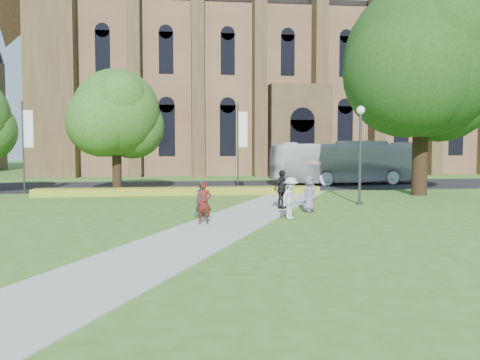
{
  "coord_description": "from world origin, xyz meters",
  "views": [
    {
      "loc": [
        -2.3,
        -20.86,
        3.3
      ],
      "look_at": [
        0.68,
        3.3,
        1.6
      ],
      "focal_mm": 40.0,
      "sensor_mm": 36.0,
      "label": 1
    }
  ],
  "objects": [
    {
      "name": "large_tree",
      "position": [
        13.0,
        11.0,
        8.37
      ],
      "size": [
        9.6,
        9.6,
        13.2
      ],
      "color": "#332114",
      "rests_on": "ground"
    },
    {
      "name": "ground",
      "position": [
        0.0,
        0.0,
        0.0
      ],
      "size": [
        160.0,
        160.0,
        0.0
      ],
      "primitive_type": "plane",
      "color": "#3F611D",
      "rests_on": "ground"
    },
    {
      "name": "pedestrian_3",
      "position": [
        2.97,
        5.03,
        1.0
      ],
      "size": [
        1.14,
        1.12,
        1.93
      ],
      "primitive_type": "imported",
      "rotation": [
        0.0,
        0.0,
        0.76
      ],
      "color": "black",
      "rests_on": "footpath"
    },
    {
      "name": "tour_coach",
      "position": [
        11.35,
        20.11,
        1.74
      ],
      "size": [
        12.6,
        4.53,
        3.43
      ],
      "primitive_type": "imported",
      "rotation": [
        0.0,
        0.0,
        1.71
      ],
      "color": "silver",
      "rests_on": "road"
    },
    {
      "name": "pedestrian_1",
      "position": [
        -1.07,
        2.56,
        0.83
      ],
      "size": [
        0.96,
        0.89,
        1.58
      ],
      "primitive_type": "imported",
      "rotation": [
        0.0,
        0.0,
        0.49
      ],
      "color": "#166B70",
      "rests_on": "footpath"
    },
    {
      "name": "road",
      "position": [
        0.0,
        20.0,
        0.01
      ],
      "size": [
        160.0,
        10.0,
        0.02
      ],
      "primitive_type": "cube",
      "color": "black",
      "rests_on": "ground"
    },
    {
      "name": "streetlamp",
      "position": [
        7.5,
        6.5,
        3.3
      ],
      "size": [
        0.44,
        0.44,
        5.24
      ],
      "color": "#38383D",
      "rests_on": "ground"
    },
    {
      "name": "cathedral",
      "position": [
        10.0,
        39.73,
        12.98
      ],
      "size": [
        52.6,
        18.25,
        28.0
      ],
      "color": "brown",
      "rests_on": "ground"
    },
    {
      "name": "flower_hedge",
      "position": [
        -2.0,
        13.2,
        0.23
      ],
      "size": [
        18.0,
        1.4,
        0.45
      ],
      "primitive_type": "cube",
      "color": "gold",
      "rests_on": "ground"
    },
    {
      "name": "pedestrian_4",
      "position": [
        4.07,
        3.85,
        0.88
      ],
      "size": [
        0.97,
        0.92,
        1.67
      ],
      "primitive_type": "imported",
      "rotation": [
        0.0,
        0.0,
        0.64
      ],
      "color": "slate",
      "rests_on": "footpath"
    },
    {
      "name": "pedestrian_2",
      "position": [
        2.64,
        1.44,
        0.93
      ],
      "size": [
        1.3,
        1.27,
        1.79
      ],
      "primitive_type": "imported",
      "rotation": [
        0.0,
        0.0,
        0.75
      ],
      "color": "#BABABA",
      "rests_on": "footpath"
    },
    {
      "name": "banner_pole_1",
      "position": [
        -11.89,
        15.2,
        3.39
      ],
      "size": [
        0.7,
        0.1,
        6.0
      ],
      "color": "#38383D",
      "rests_on": "ground"
    },
    {
      "name": "banner_pole_0",
      "position": [
        2.11,
        15.2,
        3.39
      ],
      "size": [
        0.7,
        0.1,
        6.0
      ],
      "color": "#38383D",
      "rests_on": "ground"
    },
    {
      "name": "footpath",
      "position": [
        0.0,
        1.0,
        0.02
      ],
      "size": [
        15.58,
        28.54,
        0.04
      ],
      "primitive_type": "cube",
      "rotation": [
        0.0,
        0.0,
        -0.44
      ],
      "color": "#B2B2A8",
      "rests_on": "ground"
    },
    {
      "name": "street_tree_1",
      "position": [
        -6.0,
        14.5,
        5.22
      ],
      "size": [
        5.6,
        5.6,
        8.05
      ],
      "color": "#332114",
      "rests_on": "ground"
    },
    {
      "name": "pedestrian_0",
      "position": [
        -1.14,
        0.47,
        0.9
      ],
      "size": [
        0.63,
        0.42,
        1.71
      ],
      "primitive_type": "imported",
      "rotation": [
        0.0,
        0.0,
        -0.02
      ],
      "color": "#521812",
      "rests_on": "footpath"
    },
    {
      "name": "parasol",
      "position": [
        4.25,
        3.95,
        2.05
      ],
      "size": [
        0.94,
        0.94,
        0.68
      ],
      "primitive_type": "imported",
      "rotation": [
        0.0,
        0.0,
        0.24
      ],
      "color": "#C2899E",
      "rests_on": "pedestrian_4"
    }
  ]
}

